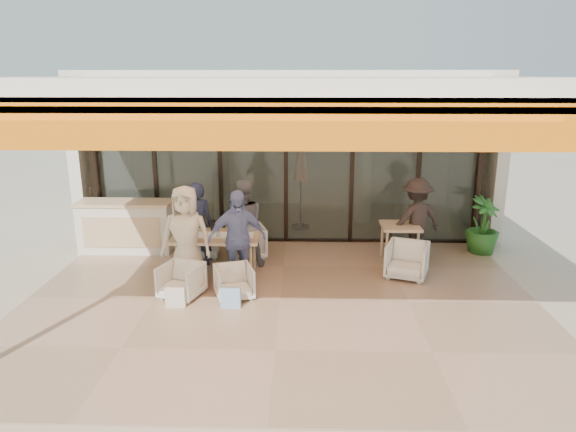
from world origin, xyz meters
name	(u,v)px	position (x,y,z in m)	size (l,w,h in m)	color
ground	(280,302)	(0.00, 0.00, 0.00)	(70.00, 70.00, 0.00)	#C6B293
terrace_floor	(280,302)	(0.00, 0.00, 0.01)	(8.00, 6.00, 0.01)	tan
terrace_structure	(278,89)	(0.00, -0.26, 3.25)	(8.00, 6.00, 3.40)	silver
glass_storefront	(286,168)	(0.00, 3.00, 1.60)	(8.08, 0.10, 3.20)	#9EADA3
interior_block	(289,126)	(0.01, 5.31, 2.23)	(9.05, 3.62, 3.52)	silver
host_counter	(126,226)	(-3.15, 2.30, 0.53)	(1.85, 0.65, 1.04)	silver
dining_table	(216,238)	(-1.16, 1.09, 0.69)	(1.50, 0.90, 0.93)	#E4BF8B
chair_far_left	(204,242)	(-1.57, 2.04, 0.30)	(0.57, 0.54, 0.59)	white
chair_far_right	(247,240)	(-0.73, 2.04, 0.35)	(0.68, 0.63, 0.70)	white
chair_near_left	(181,279)	(-1.57, 0.14, 0.31)	(0.60, 0.56, 0.62)	white
chair_near_right	(234,281)	(-0.73, 0.14, 0.29)	(0.57, 0.53, 0.58)	white
diner_navy	(197,225)	(-1.57, 1.54, 0.79)	(0.58, 0.38, 1.59)	#1B213D
diner_grey	(243,224)	(-0.73, 1.54, 0.82)	(0.80, 0.62, 1.64)	slate
diner_cream	(186,237)	(-1.57, 0.64, 0.85)	(0.84, 0.54, 1.71)	beige
diner_periwinkle	(237,239)	(-0.73, 0.64, 0.83)	(0.97, 0.40, 1.65)	#7283BE
tote_bag_cream	(176,298)	(-1.57, -0.26, 0.17)	(0.30, 0.10, 0.34)	silver
tote_bag_blue	(231,298)	(-0.73, -0.26, 0.17)	(0.30, 0.10, 0.34)	#99BFD8
side_table	(400,230)	(2.16, 1.82, 0.64)	(0.70, 0.70, 0.74)	#E4BF8B
side_chair	(407,259)	(2.16, 1.07, 0.35)	(0.68, 0.64, 0.70)	white
standing_woman	(416,220)	(2.48, 1.98, 0.80)	(1.03, 0.59, 1.60)	black
potted_palm	(483,226)	(3.89, 2.39, 0.57)	(0.64, 0.64, 1.15)	#1E5919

